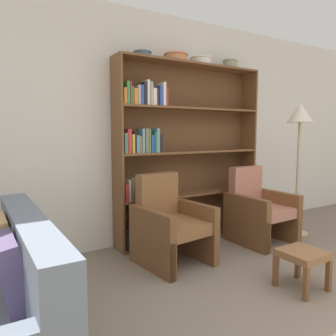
{
  "coord_description": "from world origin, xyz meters",
  "views": [
    {
      "loc": [
        -2.29,
        -0.76,
        1.34
      ],
      "look_at": [
        -0.44,
        2.28,
        0.95
      ],
      "focal_mm": 35.0,
      "sensor_mm": 36.0,
      "label": 1
    }
  ],
  "objects_px": {
    "bowl_terracotta": "(230,64)",
    "floor_lamp": "(300,125)",
    "bowl_olive": "(142,54)",
    "armchair_leather": "(170,225)",
    "bowl_stoneware": "(176,57)",
    "armchair_cushioned": "(258,210)",
    "footstool": "(302,258)",
    "bookshelf": "(177,153)",
    "bowl_sage": "(201,60)"
  },
  "relations": [
    {
      "from": "bowl_terracotta",
      "to": "footstool",
      "type": "distance_m",
      "value": 2.64
    },
    {
      "from": "bowl_sage",
      "to": "bowl_terracotta",
      "type": "distance_m",
      "value": 0.47
    },
    {
      "from": "bookshelf",
      "to": "bowl_terracotta",
      "type": "relative_size",
      "value": 10.97
    },
    {
      "from": "armchair_cushioned",
      "to": "footstool",
      "type": "relative_size",
      "value": 2.65
    },
    {
      "from": "bowl_stoneware",
      "to": "floor_lamp",
      "type": "xyz_separation_m",
      "value": [
        1.5,
        -0.62,
        -0.79
      ]
    },
    {
      "from": "bowl_stoneware",
      "to": "bowl_terracotta",
      "type": "distance_m",
      "value": 0.85
    },
    {
      "from": "bowl_stoneware",
      "to": "armchair_cushioned",
      "type": "bearing_deg",
      "value": -33.14
    },
    {
      "from": "bookshelf",
      "to": "bowl_stoneware",
      "type": "distance_m",
      "value": 1.14
    },
    {
      "from": "bowl_terracotta",
      "to": "floor_lamp",
      "type": "relative_size",
      "value": 0.12
    },
    {
      "from": "bowl_olive",
      "to": "footstool",
      "type": "bearing_deg",
      "value": -67.88
    },
    {
      "from": "bowl_sage",
      "to": "bowl_olive",
      "type": "bearing_deg",
      "value": 180.0
    },
    {
      "from": "armchair_leather",
      "to": "bowl_terracotta",
      "type": "bearing_deg",
      "value": -163.08
    },
    {
      "from": "footstool",
      "to": "bowl_stoneware",
      "type": "bearing_deg",
      "value": 97.97
    },
    {
      "from": "bowl_terracotta",
      "to": "floor_lamp",
      "type": "height_order",
      "value": "bowl_terracotta"
    },
    {
      "from": "bookshelf",
      "to": "floor_lamp",
      "type": "bearing_deg",
      "value": -23.73
    },
    {
      "from": "bookshelf",
      "to": "bowl_terracotta",
      "type": "height_order",
      "value": "bowl_terracotta"
    },
    {
      "from": "bowl_olive",
      "to": "bowl_terracotta",
      "type": "distance_m",
      "value": 1.29
    },
    {
      "from": "bowl_olive",
      "to": "footstool",
      "type": "height_order",
      "value": "bowl_olive"
    },
    {
      "from": "armchair_leather",
      "to": "floor_lamp",
      "type": "bearing_deg",
      "value": 171.36
    },
    {
      "from": "bookshelf",
      "to": "bowl_olive",
      "type": "relative_size",
      "value": 10.4
    },
    {
      "from": "bowl_stoneware",
      "to": "footstool",
      "type": "bearing_deg",
      "value": -82.03
    },
    {
      "from": "bookshelf",
      "to": "armchair_cushioned",
      "type": "distance_m",
      "value": 1.22
    },
    {
      "from": "bowl_sage",
      "to": "footstool",
      "type": "xyz_separation_m",
      "value": [
        -0.14,
        -1.65,
        -1.95
      ]
    },
    {
      "from": "bookshelf",
      "to": "bowl_olive",
      "type": "bearing_deg",
      "value": -177.34
    },
    {
      "from": "bowl_olive",
      "to": "armchair_leather",
      "type": "bearing_deg",
      "value": -87.92
    },
    {
      "from": "bowl_terracotta",
      "to": "armchair_cushioned",
      "type": "relative_size",
      "value": 0.22
    },
    {
      "from": "floor_lamp",
      "to": "bowl_olive",
      "type": "bearing_deg",
      "value": 162.31
    },
    {
      "from": "bowl_olive",
      "to": "armchair_cushioned",
      "type": "height_order",
      "value": "bowl_olive"
    },
    {
      "from": "bookshelf",
      "to": "bowl_sage",
      "type": "bearing_deg",
      "value": -3.82
    },
    {
      "from": "bowl_sage",
      "to": "armchair_leather",
      "type": "xyz_separation_m",
      "value": [
        -0.8,
        -0.56,
        -1.84
      ]
    },
    {
      "from": "bowl_sage",
      "to": "bowl_stoneware",
      "type": "bearing_deg",
      "value": 180.0
    },
    {
      "from": "bowl_olive",
      "to": "footstool",
      "type": "distance_m",
      "value": 2.63
    },
    {
      "from": "bookshelf",
      "to": "footstool",
      "type": "height_order",
      "value": "bookshelf"
    },
    {
      "from": "bowl_olive",
      "to": "armchair_leather",
      "type": "distance_m",
      "value": 1.9
    },
    {
      "from": "bowl_sage",
      "to": "armchair_leather",
      "type": "height_order",
      "value": "bowl_sage"
    },
    {
      "from": "bowl_olive",
      "to": "bookshelf",
      "type": "bearing_deg",
      "value": 2.66
    },
    {
      "from": "bowl_olive",
      "to": "bowl_sage",
      "type": "bearing_deg",
      "value": 0.0
    },
    {
      "from": "bowl_sage",
      "to": "bowl_terracotta",
      "type": "height_order",
      "value": "bowl_terracotta"
    },
    {
      "from": "bowl_olive",
      "to": "bowl_terracotta",
      "type": "height_order",
      "value": "bowl_terracotta"
    },
    {
      "from": "bowl_terracotta",
      "to": "armchair_cushioned",
      "type": "height_order",
      "value": "bowl_terracotta"
    },
    {
      "from": "armchair_leather",
      "to": "bookshelf",
      "type": "bearing_deg",
      "value": -135.26
    },
    {
      "from": "bowl_stoneware",
      "to": "armchair_leather",
      "type": "bearing_deg",
      "value": -126.88
    },
    {
      "from": "bowl_terracotta",
      "to": "armchair_leather",
      "type": "distance_m",
      "value": 2.31
    },
    {
      "from": "bowl_stoneware",
      "to": "footstool",
      "type": "xyz_separation_m",
      "value": [
        0.23,
        -1.65,
        -1.95
      ]
    },
    {
      "from": "bowl_stoneware",
      "to": "armchair_leather",
      "type": "distance_m",
      "value": 1.96
    },
    {
      "from": "bowl_olive",
      "to": "bowl_stoneware",
      "type": "distance_m",
      "value": 0.44
    },
    {
      "from": "bowl_olive",
      "to": "armchair_cushioned",
      "type": "bearing_deg",
      "value": -23.33
    },
    {
      "from": "armchair_leather",
      "to": "floor_lamp",
      "type": "distance_m",
      "value": 2.19
    },
    {
      "from": "footstool",
      "to": "armchair_cushioned",
      "type": "bearing_deg",
      "value": 60.23
    },
    {
      "from": "bowl_stoneware",
      "to": "floor_lamp",
      "type": "distance_m",
      "value": 1.8
    }
  ]
}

